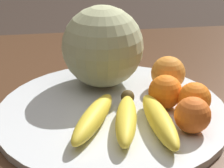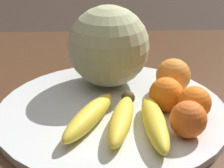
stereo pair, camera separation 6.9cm
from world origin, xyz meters
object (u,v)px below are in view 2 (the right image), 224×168
object	(u,v)px
kitchen_table	(144,137)
melon	(109,46)
orange_back_left	(188,119)
orange_mid_center	(173,76)
orange_front_left	(166,94)
banana_bunch	(122,119)
fruit_bowl	(112,111)
orange_front_right	(194,103)

from	to	relation	value
kitchen_table	melon	world-z (taller)	melon
melon	orange_back_left	bearing A→B (deg)	120.44
kitchen_table	orange_mid_center	xyz separation A→B (m)	(-0.06, -0.03, 0.13)
kitchen_table	orange_front_left	world-z (taller)	orange_front_left
banana_bunch	orange_front_left	distance (m)	0.11
fruit_bowl	melon	distance (m)	0.14
kitchen_table	melon	bearing A→B (deg)	-46.22
banana_bunch	orange_front_right	bearing A→B (deg)	116.08
orange_front_right	orange_back_left	bearing A→B (deg)	67.42
orange_back_left	orange_front_left	bearing A→B (deg)	-76.67
fruit_bowl	banana_bunch	world-z (taller)	banana_bunch
kitchen_table	orange_front_right	world-z (taller)	orange_front_right
fruit_bowl	orange_front_left	size ratio (longest dim) A/B	6.84
melon	banana_bunch	size ratio (longest dim) A/B	0.85
kitchen_table	orange_front_right	size ratio (longest dim) A/B	26.69
orange_front_left	orange_mid_center	distance (m)	0.08
melon	orange_front_left	world-z (taller)	melon
banana_bunch	orange_front_left	xyz separation A→B (m)	(-0.09, -0.06, 0.01)
fruit_bowl	orange_front_left	bearing A→B (deg)	174.04
melon	orange_mid_center	world-z (taller)	melon
banana_bunch	fruit_bowl	bearing A→B (deg)	-156.69
banana_bunch	kitchen_table	bearing A→B (deg)	166.65
fruit_bowl	orange_front_left	xyz separation A→B (m)	(-0.10, 0.01, 0.04)
banana_bunch	orange_front_right	size ratio (longest dim) A/B	3.30
melon	orange_mid_center	size ratio (longest dim) A/B	2.40
melon	orange_back_left	distance (m)	0.25
orange_front_right	kitchen_table	bearing A→B (deg)	-45.98
fruit_bowl	orange_back_left	size ratio (longest dim) A/B	7.09
orange_front_left	orange_back_left	size ratio (longest dim) A/B	1.04
kitchen_table	banana_bunch	distance (m)	0.17
fruit_bowl	banana_bunch	bearing A→B (deg)	101.00
banana_bunch	orange_front_left	world-z (taller)	orange_front_left
melon	orange_back_left	world-z (taller)	melon
orange_front_right	orange_mid_center	distance (m)	0.11
orange_front_left	orange_front_right	size ratio (longest dim) A/B	1.05
fruit_bowl	kitchen_table	bearing A→B (deg)	-151.95
orange_front_right	orange_front_left	bearing A→B (deg)	-35.94
melon	orange_front_right	size ratio (longest dim) A/B	2.80
orange_front_left	orange_back_left	xyz separation A→B (m)	(-0.02, 0.09, -0.00)
melon	orange_mid_center	distance (m)	0.15
orange_mid_center	orange_back_left	size ratio (longest dim) A/B	1.15
melon	orange_front_right	distance (m)	0.22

